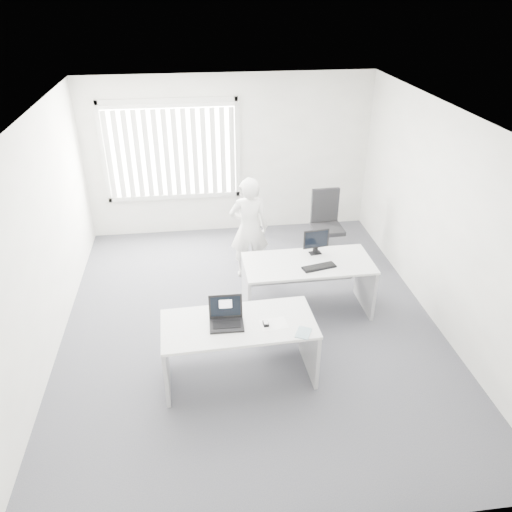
{
  "coord_description": "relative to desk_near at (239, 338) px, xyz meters",
  "views": [
    {
      "loc": [
        -0.66,
        -5.47,
        4.14
      ],
      "look_at": [
        0.09,
        0.15,
        0.96
      ],
      "focal_mm": 35.0,
      "sensor_mm": 36.0,
      "label": 1
    }
  ],
  "objects": [
    {
      "name": "ground",
      "position": [
        0.26,
        1.01,
        -0.56
      ],
      "size": [
        6.0,
        6.0,
        0.0
      ],
      "primitive_type": "plane",
      "color": "#5B5B63",
      "rests_on": "ground"
    },
    {
      "name": "wall_back",
      "position": [
        0.26,
        4.01,
        0.84
      ],
      "size": [
        5.0,
        0.02,
        2.8
      ],
      "primitive_type": "cube",
      "color": "white",
      "rests_on": "ground"
    },
    {
      "name": "wall_front",
      "position": [
        0.26,
        -1.99,
        0.84
      ],
      "size": [
        5.0,
        0.02,
        2.8
      ],
      "primitive_type": "cube",
      "color": "white",
      "rests_on": "ground"
    },
    {
      "name": "wall_left",
      "position": [
        -2.24,
        1.01,
        0.84
      ],
      "size": [
        0.02,
        6.0,
        2.8
      ],
      "primitive_type": "cube",
      "color": "white",
      "rests_on": "ground"
    },
    {
      "name": "wall_right",
      "position": [
        2.76,
        1.01,
        0.84
      ],
      "size": [
        0.02,
        6.0,
        2.8
      ],
      "primitive_type": "cube",
      "color": "white",
      "rests_on": "ground"
    },
    {
      "name": "ceiling",
      "position": [
        0.26,
        1.01,
        2.24
      ],
      "size": [
        5.0,
        6.0,
        0.02
      ],
      "primitive_type": "cube",
      "color": "white",
      "rests_on": "wall_back"
    },
    {
      "name": "window",
      "position": [
        -0.74,
        3.97,
        0.99
      ],
      "size": [
        2.32,
        0.06,
        1.76
      ],
      "primitive_type": "cube",
      "color": "silver",
      "rests_on": "wall_back"
    },
    {
      "name": "blinds",
      "position": [
        -0.74,
        3.91,
        0.96
      ],
      "size": [
        2.2,
        0.1,
        1.5
      ],
      "primitive_type": null,
      "color": "white",
      "rests_on": "wall_back"
    },
    {
      "name": "desk_near",
      "position": [
        0.0,
        0.0,
        0.0
      ],
      "size": [
        1.74,
        0.87,
        0.78
      ],
      "rotation": [
        0.0,
        0.0,
        0.04
      ],
      "color": "silver",
      "rests_on": "ground"
    },
    {
      "name": "desk_far",
      "position": [
        1.07,
        1.21,
        0.01
      ],
      "size": [
        1.74,
        0.83,
        0.79
      ],
      "rotation": [
        0.0,
        0.0,
        0.01
      ],
      "color": "silver",
      "rests_on": "ground"
    },
    {
      "name": "office_chair",
      "position": [
        1.76,
        2.82,
        -0.22
      ],
      "size": [
        0.66,
        0.66,
        1.11
      ],
      "rotation": [
        0.0,
        0.0,
        0.04
      ],
      "color": "black",
      "rests_on": "ground"
    },
    {
      "name": "person",
      "position": [
        0.39,
        2.29,
        0.25
      ],
      "size": [
        0.61,
        0.41,
        1.63
      ],
      "primitive_type": "imported",
      "rotation": [
        0.0,
        0.0,
        3.11
      ],
      "color": "silver",
      "rests_on": "ground"
    },
    {
      "name": "laptop",
      "position": [
        -0.14,
        -0.04,
        0.36
      ],
      "size": [
        0.38,
        0.34,
        0.29
      ],
      "primitive_type": null,
      "rotation": [
        0.0,
        0.0,
        -0.03
      ],
      "color": "black",
      "rests_on": "desk_near"
    },
    {
      "name": "paper_sheet",
      "position": [
        0.38,
        -0.07,
        0.22
      ],
      "size": [
        0.32,
        0.25,
        0.0
      ],
      "primitive_type": "cube",
      "rotation": [
        0.0,
        0.0,
        0.11
      ],
      "color": "white",
      "rests_on": "desk_near"
    },
    {
      "name": "mouse",
      "position": [
        0.3,
        -0.07,
        0.24
      ],
      "size": [
        0.06,
        0.1,
        0.04
      ],
      "primitive_type": null,
      "rotation": [
        0.0,
        0.0,
        0.04
      ],
      "color": "silver",
      "rests_on": "paper_sheet"
    },
    {
      "name": "booklet",
      "position": [
        0.68,
        -0.28,
        0.22
      ],
      "size": [
        0.22,
        0.25,
        0.01
      ],
      "primitive_type": "cube",
      "rotation": [
        0.0,
        0.0,
        -0.47
      ],
      "color": "white",
      "rests_on": "desk_near"
    },
    {
      "name": "keyboard",
      "position": [
        1.17,
        1.05,
        0.24
      ],
      "size": [
        0.48,
        0.25,
        0.02
      ],
      "primitive_type": "cube",
      "rotation": [
        0.0,
        0.0,
        0.23
      ],
      "color": "black",
      "rests_on": "desk_far"
    },
    {
      "name": "monitor",
      "position": [
        1.22,
        1.44,
        0.41
      ],
      "size": [
        0.37,
        0.16,
        0.36
      ],
      "primitive_type": null,
      "rotation": [
        0.0,
        0.0,
        0.14
      ],
      "color": "black",
      "rests_on": "desk_far"
    }
  ]
}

